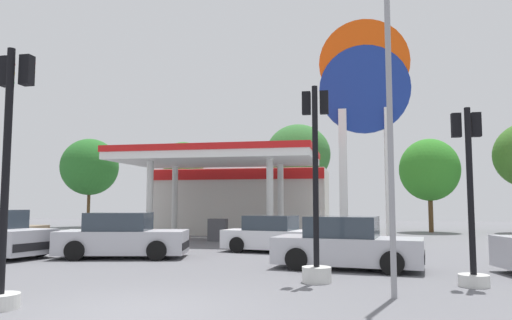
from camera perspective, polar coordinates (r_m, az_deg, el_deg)
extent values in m
plane|color=slate|center=(9.07, -14.12, -16.96)|extent=(90.00, 90.00, 0.00)
cube|color=beige|center=(29.95, -1.48, -5.02)|extent=(10.29, 5.00, 3.89)
cube|color=red|center=(27.52, -2.65, -1.69)|extent=(10.29, 0.12, 0.60)
cube|color=white|center=(24.41, -4.50, 0.07)|extent=(9.78, 6.05, 0.35)
cube|color=red|center=(24.44, -4.49, 0.83)|extent=(9.88, 6.15, 0.30)
cylinder|color=silver|center=(23.74, -12.50, -4.83)|extent=(0.32, 0.32, 3.91)
cylinder|color=silver|center=(22.03, 1.66, -4.94)|extent=(0.32, 0.32, 3.91)
cylinder|color=silver|center=(26.81, -9.62, -4.90)|extent=(0.32, 0.32, 3.91)
cylinder|color=silver|center=(25.32, 2.93, -4.96)|extent=(0.32, 0.32, 3.91)
cube|color=#4C4C51|center=(24.34, -4.56, -8.26)|extent=(0.90, 0.60, 1.10)
cube|color=white|center=(24.31, 10.33, -1.73)|extent=(0.40, 0.56, 6.58)
cube|color=white|center=(24.37, 15.56, -1.64)|extent=(0.40, 0.56, 6.58)
cylinder|color=navy|center=(24.93, 12.75, 8.22)|extent=(4.49, 0.22, 4.49)
cylinder|color=#EA4C0C|center=(25.30, 12.68, 11.19)|extent=(4.49, 0.22, 4.49)
cube|color=white|center=(25.16, 12.71, 9.69)|extent=(4.13, 0.08, 0.81)
cylinder|color=black|center=(19.22, 6.45, -9.84)|extent=(0.62, 0.32, 0.59)
cylinder|color=black|center=(17.70, 4.99, -10.26)|extent=(0.62, 0.32, 0.59)
cylinder|color=black|center=(20.03, -0.30, -9.68)|extent=(0.62, 0.32, 0.59)
cylinder|color=black|center=(18.57, -2.25, -10.03)|extent=(0.62, 0.32, 0.59)
cube|color=silver|center=(18.83, 2.18, -9.37)|extent=(4.14, 2.37, 0.71)
cube|color=#2D3842|center=(18.84, 1.77, -7.50)|extent=(2.10, 1.78, 0.59)
cube|color=black|center=(18.26, 7.89, -9.78)|extent=(0.41, 1.54, 0.22)
cylinder|color=black|center=(18.07, -10.59, -9.98)|extent=(0.69, 0.36, 0.66)
cylinder|color=black|center=(16.34, -11.70, -10.49)|extent=(0.69, 0.36, 0.66)
cylinder|color=black|center=(18.72, -18.81, -9.62)|extent=(0.69, 0.36, 0.66)
cylinder|color=black|center=(17.05, -20.70, -10.03)|extent=(0.69, 0.36, 0.66)
cube|color=#B2B2BA|center=(17.48, -15.48, -9.34)|extent=(4.60, 2.66, 0.78)
cube|color=#2D3842|center=(17.48, -15.92, -7.10)|extent=(2.34, 1.99, 0.66)
cube|color=black|center=(17.07, -8.49, -9.95)|extent=(0.47, 1.71, 0.25)
cylinder|color=black|center=(24.62, -24.94, -8.32)|extent=(0.65, 0.30, 0.62)
cylinder|color=black|center=(23.17, -26.94, -8.47)|extent=(0.65, 0.30, 0.62)
cube|color=black|center=(23.53, -24.32, -8.28)|extent=(0.33, 1.63, 0.23)
cylinder|color=black|center=(18.91, -24.21, -9.34)|extent=(0.73, 0.39, 0.70)
cube|color=black|center=(17.67, -24.70, -9.30)|extent=(0.54, 1.81, 0.26)
cylinder|color=black|center=(15.04, 16.30, -10.91)|extent=(0.66, 0.31, 0.64)
cylinder|color=black|center=(13.35, 15.87, -11.68)|extent=(0.66, 0.31, 0.64)
cylinder|color=black|center=(15.41, 6.49, -10.93)|extent=(0.66, 0.31, 0.64)
cylinder|color=black|center=(13.77, 4.84, -11.65)|extent=(0.66, 0.31, 0.64)
cube|color=#B2B2BA|center=(14.31, 10.82, -10.49)|extent=(4.38, 2.33, 0.75)
cube|color=#2D3842|center=(14.29, 10.18, -7.87)|extent=(2.19, 1.82, 0.64)
cube|color=black|center=(14.15, 19.18, -10.80)|extent=(0.36, 1.66, 0.24)
cylinder|color=silver|center=(10.03, -28.13, -14.59)|extent=(0.68, 0.68, 0.27)
cylinder|color=black|center=(9.89, -27.54, -0.89)|extent=(0.14, 0.14, 4.50)
cube|color=black|center=(10.44, -27.51, 9.29)|extent=(0.21, 0.20, 0.57)
sphere|color=red|center=(10.58, -27.05, 10.10)|extent=(0.15, 0.15, 0.15)
sphere|color=#D89E0C|center=(10.53, -27.09, 9.15)|extent=(0.15, 0.15, 0.15)
sphere|color=green|center=(10.49, -27.13, 8.20)|extent=(0.15, 0.15, 0.15)
cube|color=black|center=(10.17, -25.55, 9.58)|extent=(0.21, 0.20, 0.57)
sphere|color=red|center=(10.31, -25.10, 10.40)|extent=(0.15, 0.15, 0.15)
sphere|color=#D89E0C|center=(10.27, -25.14, 9.43)|extent=(0.15, 0.15, 0.15)
sphere|color=green|center=(10.23, -25.18, 8.45)|extent=(0.15, 0.15, 0.15)
cylinder|color=silver|center=(11.83, 7.21, -13.35)|extent=(0.70, 0.70, 0.37)
cylinder|color=black|center=(11.73, 7.08, -1.77)|extent=(0.14, 0.14, 4.39)
cube|color=black|center=(12.14, 6.00, 6.72)|extent=(0.21, 0.20, 0.57)
sphere|color=red|center=(12.30, 6.04, 7.42)|extent=(0.15, 0.15, 0.15)
sphere|color=#D89E0C|center=(12.26, 6.05, 6.60)|extent=(0.15, 0.15, 0.15)
sphere|color=green|center=(12.23, 6.06, 5.77)|extent=(0.15, 0.15, 0.15)
cube|color=black|center=(12.11, 8.09, 6.77)|extent=(0.21, 0.20, 0.57)
sphere|color=red|center=(12.27, 8.11, 7.48)|extent=(0.15, 0.15, 0.15)
sphere|color=#D89E0C|center=(12.23, 8.12, 6.65)|extent=(0.15, 0.15, 0.15)
sphere|color=green|center=(12.20, 8.13, 5.83)|extent=(0.15, 0.15, 0.15)
cylinder|color=silver|center=(12.25, 24.44, -12.89)|extent=(0.67, 0.67, 0.27)
cylinder|color=black|center=(12.13, 24.08, -3.24)|extent=(0.14, 0.14, 3.84)
cube|color=black|center=(12.37, 22.66, 3.82)|extent=(0.21, 0.20, 0.57)
sphere|color=red|center=(12.52, 22.53, 4.55)|extent=(0.15, 0.15, 0.15)
sphere|color=#D89E0C|center=(12.49, 22.55, 3.74)|extent=(0.15, 0.15, 0.15)
sphere|color=green|center=(12.46, 22.58, 2.92)|extent=(0.15, 0.15, 0.15)
cube|color=black|center=(12.46, 24.65, 3.83)|extent=(0.21, 0.20, 0.57)
sphere|color=red|center=(12.61, 24.49, 4.55)|extent=(0.15, 0.15, 0.15)
sphere|color=#D89E0C|center=(12.58, 24.52, 3.74)|extent=(0.15, 0.15, 0.15)
sphere|color=green|center=(12.56, 24.55, 2.93)|extent=(0.15, 0.15, 0.15)
cylinder|color=brown|center=(40.28, -19.27, -5.34)|extent=(0.25, 0.25, 3.07)
ellipsoid|color=#296B28|center=(40.38, -19.13, -0.77)|extent=(4.49, 4.49, 4.47)
cylinder|color=brown|center=(35.67, -8.68, -5.06)|extent=(0.30, 0.30, 3.79)
ellipsoid|color=#356F2B|center=(35.81, -8.61, -0.13)|extent=(3.14, 3.14, 2.82)
cylinder|color=brown|center=(35.18, 5.06, -5.20)|extent=(0.38, 0.38, 3.66)
ellipsoid|color=#357133|center=(35.36, 5.01, 0.65)|extent=(4.73, 4.73, 4.43)
cylinder|color=brown|center=(33.33, 20.03, -5.81)|extent=(0.30, 0.30, 2.62)
ellipsoid|color=#318427|center=(33.39, 19.89, -1.09)|extent=(3.85, 3.85, 4.06)
cylinder|color=gray|center=(10.21, 15.64, 3.22)|extent=(0.12, 0.12, 6.66)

